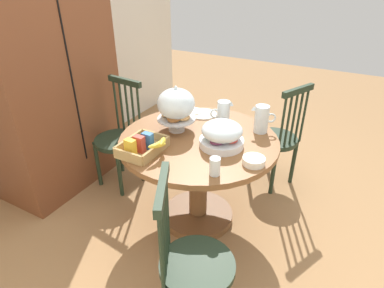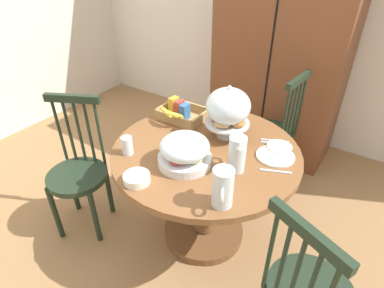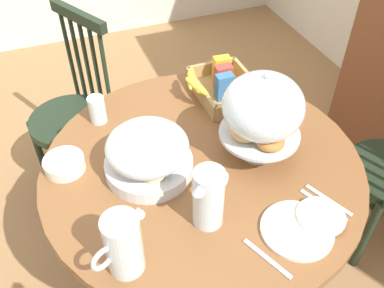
{
  "view_description": "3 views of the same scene",
  "coord_description": "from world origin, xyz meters",
  "px_view_note": "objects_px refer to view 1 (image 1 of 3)",
  "views": [
    {
      "loc": [
        -1.74,
        -0.79,
        1.82
      ],
      "look_at": [
        -0.05,
        0.12,
        0.74
      ],
      "focal_mm": 30.19,
      "sensor_mm": 36.0,
      "label": 1
    },
    {
      "loc": [
        0.85,
        -1.23,
        1.81
      ],
      "look_at": [
        -0.05,
        0.12,
        0.74
      ],
      "focal_mm": 29.76,
      "sensor_mm": 36.0,
      "label": 2
    },
    {
      "loc": [
        1.02,
        -0.29,
        1.8
      ],
      "look_at": [
        -0.05,
        0.12,
        0.74
      ],
      "focal_mm": 39.68,
      "sensor_mm": 36.0,
      "label": 3
    }
  ],
  "objects_px": {
    "milk_pitcher": "(223,116)",
    "cereal_basket": "(144,146)",
    "windsor_chair_facing_door": "(119,139)",
    "pastry_stand_with_dome": "(176,106)",
    "wooden_armoire": "(48,78)",
    "dining_table": "(198,165)",
    "windsor_chair_near_window": "(192,265)",
    "orange_juice_pitcher": "(261,120)",
    "windsor_chair_by_cabinet": "(277,140)",
    "china_plate_small": "(193,111)",
    "china_plate_large": "(203,114)",
    "drinking_glass": "(215,166)",
    "fruit_platter_covered": "(222,134)",
    "cereal_bowl": "(254,161)"
  },
  "relations": [
    {
      "from": "milk_pitcher",
      "to": "cereal_basket",
      "type": "relative_size",
      "value": 0.66
    },
    {
      "from": "windsor_chair_facing_door",
      "to": "pastry_stand_with_dome",
      "type": "height_order",
      "value": "pastry_stand_with_dome"
    },
    {
      "from": "wooden_armoire",
      "to": "dining_table",
      "type": "xyz_separation_m",
      "value": [
        0.07,
        -1.38,
        -0.47
      ]
    },
    {
      "from": "windsor_chair_near_window",
      "to": "orange_juice_pitcher",
      "type": "height_order",
      "value": "windsor_chair_near_window"
    },
    {
      "from": "windsor_chair_by_cabinet",
      "to": "orange_juice_pitcher",
      "type": "height_order",
      "value": "windsor_chair_by_cabinet"
    },
    {
      "from": "wooden_armoire",
      "to": "china_plate_small",
      "type": "height_order",
      "value": "wooden_armoire"
    },
    {
      "from": "windsor_chair_near_window",
      "to": "milk_pitcher",
      "type": "xyz_separation_m",
      "value": [
        1.02,
        0.29,
        0.38
      ]
    },
    {
      "from": "china_plate_large",
      "to": "china_plate_small",
      "type": "relative_size",
      "value": 1.47
    },
    {
      "from": "orange_juice_pitcher",
      "to": "wooden_armoire",
      "type": "bearing_deg",
      "value": 102.33
    },
    {
      "from": "drinking_glass",
      "to": "windsor_chair_by_cabinet",
      "type": "bearing_deg",
      "value": -4.58
    },
    {
      "from": "pastry_stand_with_dome",
      "to": "china_plate_small",
      "type": "bearing_deg",
      "value": 7.62
    },
    {
      "from": "windsor_chair_near_window",
      "to": "pastry_stand_with_dome",
      "type": "xyz_separation_m",
      "value": [
        0.81,
        0.57,
        0.48
      ]
    },
    {
      "from": "pastry_stand_with_dome",
      "to": "fruit_platter_covered",
      "type": "distance_m",
      "value": 0.4
    },
    {
      "from": "wooden_armoire",
      "to": "cereal_bowl",
      "type": "height_order",
      "value": "wooden_armoire"
    },
    {
      "from": "pastry_stand_with_dome",
      "to": "milk_pitcher",
      "type": "relative_size",
      "value": 1.66
    },
    {
      "from": "wooden_armoire",
      "to": "cereal_bowl",
      "type": "bearing_deg",
      "value": -92.08
    },
    {
      "from": "china_plate_large",
      "to": "windsor_chair_near_window",
      "type": "bearing_deg",
      "value": -155.51
    },
    {
      "from": "windsor_chair_by_cabinet",
      "to": "cereal_bowl",
      "type": "height_order",
      "value": "windsor_chair_by_cabinet"
    },
    {
      "from": "wooden_armoire",
      "to": "china_plate_large",
      "type": "relative_size",
      "value": 8.91
    },
    {
      "from": "wooden_armoire",
      "to": "orange_juice_pitcher",
      "type": "distance_m",
      "value": 1.77
    },
    {
      "from": "wooden_armoire",
      "to": "orange_juice_pitcher",
      "type": "xyz_separation_m",
      "value": [
        0.38,
        -1.73,
        -0.15
      ]
    },
    {
      "from": "windsor_chair_near_window",
      "to": "drinking_glass",
      "type": "distance_m",
      "value": 0.55
    },
    {
      "from": "windsor_chair_facing_door",
      "to": "cereal_bowl",
      "type": "distance_m",
      "value": 1.37
    },
    {
      "from": "fruit_platter_covered",
      "to": "cereal_basket",
      "type": "height_order",
      "value": "fruit_platter_covered"
    },
    {
      "from": "orange_juice_pitcher",
      "to": "windsor_chair_near_window",
      "type": "bearing_deg",
      "value": -178.91
    },
    {
      "from": "windsor_chair_near_window",
      "to": "cereal_basket",
      "type": "distance_m",
      "value": 0.81
    },
    {
      "from": "milk_pitcher",
      "to": "china_plate_small",
      "type": "distance_m",
      "value": 0.35
    },
    {
      "from": "windsor_chair_facing_door",
      "to": "pastry_stand_with_dome",
      "type": "relative_size",
      "value": 2.83
    },
    {
      "from": "china_plate_small",
      "to": "drinking_glass",
      "type": "distance_m",
      "value": 0.9
    },
    {
      "from": "windsor_chair_by_cabinet",
      "to": "milk_pitcher",
      "type": "xyz_separation_m",
      "value": [
        -0.54,
        0.3,
        0.38
      ]
    },
    {
      "from": "windsor_chair_by_cabinet",
      "to": "cereal_bowl",
      "type": "xyz_separation_m",
      "value": [
        -0.92,
        -0.07,
        0.31
      ]
    },
    {
      "from": "drinking_glass",
      "to": "cereal_basket",
      "type": "bearing_deg",
      "value": 88.89
    },
    {
      "from": "orange_juice_pitcher",
      "to": "china_plate_large",
      "type": "distance_m",
      "value": 0.52
    },
    {
      "from": "china_plate_large",
      "to": "dining_table",
      "type": "bearing_deg",
      "value": -157.58
    },
    {
      "from": "wooden_armoire",
      "to": "dining_table",
      "type": "relative_size",
      "value": 1.73
    },
    {
      "from": "windsor_chair_by_cabinet",
      "to": "windsor_chair_near_window",
      "type": "bearing_deg",
      "value": 179.68
    },
    {
      "from": "milk_pitcher",
      "to": "windsor_chair_near_window",
      "type": "bearing_deg",
      "value": -163.97
    },
    {
      "from": "windsor_chair_facing_door",
      "to": "drinking_glass",
      "type": "relative_size",
      "value": 8.86
    },
    {
      "from": "windsor_chair_by_cabinet",
      "to": "windsor_chair_facing_door",
      "type": "height_order",
      "value": "same"
    },
    {
      "from": "china_plate_small",
      "to": "cereal_bowl",
      "type": "distance_m",
      "value": 0.86
    },
    {
      "from": "wooden_armoire",
      "to": "windsor_chair_facing_door",
      "type": "xyz_separation_m",
      "value": [
        0.19,
        -0.52,
        -0.53
      ]
    },
    {
      "from": "orange_juice_pitcher",
      "to": "china_plate_large",
      "type": "height_order",
      "value": "orange_juice_pitcher"
    },
    {
      "from": "cereal_basket",
      "to": "drinking_glass",
      "type": "bearing_deg",
      "value": -91.11
    },
    {
      "from": "windsor_chair_near_window",
      "to": "windsor_chair_by_cabinet",
      "type": "bearing_deg",
      "value": -0.32
    },
    {
      "from": "orange_juice_pitcher",
      "to": "pastry_stand_with_dome",
      "type": "bearing_deg",
      "value": 116.51
    },
    {
      "from": "cereal_bowl",
      "to": "cereal_basket",
      "type": "bearing_deg",
      "value": 106.94
    },
    {
      "from": "windsor_chair_near_window",
      "to": "windsor_chair_by_cabinet",
      "type": "distance_m",
      "value": 1.56
    },
    {
      "from": "windsor_chair_by_cabinet",
      "to": "cereal_basket",
      "type": "relative_size",
      "value": 3.09
    },
    {
      "from": "wooden_armoire",
      "to": "drinking_glass",
      "type": "bearing_deg",
      "value": -99.63
    },
    {
      "from": "windsor_chair_near_window",
      "to": "china_plate_small",
      "type": "bearing_deg",
      "value": 28.27
    }
  ]
}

